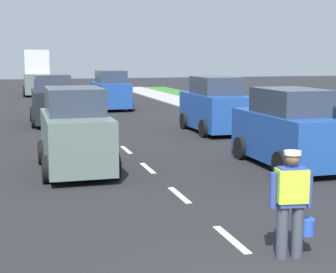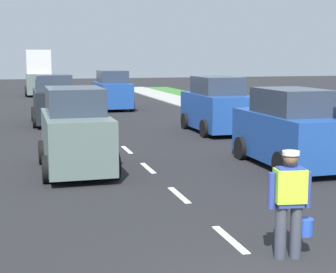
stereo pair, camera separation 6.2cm
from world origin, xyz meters
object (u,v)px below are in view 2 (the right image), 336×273
(road_worker, at_px, (291,199))
(car_parked_far, at_px, (217,106))
(car_parked_curbside, at_px, (289,130))
(car_outgoing_far, at_px, (112,91))
(car_oncoming_second, at_px, (54,101))
(delivery_truck, at_px, (39,75))
(car_oncoming_lead, at_px, (75,133))

(road_worker, relative_size, car_parked_far, 0.42)
(car_parked_far, bearing_deg, road_worker, -105.99)
(car_parked_curbside, xyz_separation_m, car_outgoing_far, (-2.03, 17.50, 0.03))
(car_oncoming_second, xyz_separation_m, car_parked_far, (6.18, -4.58, 0.00))
(road_worker, bearing_deg, delivery_truck, 93.90)
(car_parked_far, bearing_deg, car_oncoming_second, 143.46)
(road_worker, bearing_deg, car_outgoing_far, 86.90)
(car_parked_curbside, relative_size, car_outgoing_far, 0.96)
(delivery_truck, distance_m, car_oncoming_second, 18.31)
(car_parked_curbside, bearing_deg, car_oncoming_second, 116.51)
(delivery_truck, distance_m, car_parked_curbside, 30.35)
(road_worker, height_order, car_parked_curbside, car_parked_curbside)
(car_parked_far, bearing_deg, delivery_truck, 105.20)
(car_oncoming_second, xyz_separation_m, car_parked_curbside, (5.73, -11.49, -0.03))
(car_parked_curbside, bearing_deg, car_oncoming_lead, 170.15)
(car_oncoming_second, bearing_deg, car_oncoming_lead, -90.43)
(road_worker, xyz_separation_m, car_oncoming_lead, (-2.50, 7.22, 0.11))
(car_oncoming_second, xyz_separation_m, car_outgoing_far, (3.70, 6.01, -0.00))
(car_oncoming_lead, relative_size, car_outgoing_far, 0.92)
(car_oncoming_second, height_order, car_oncoming_lead, car_oncoming_second)
(car_oncoming_lead, height_order, car_outgoing_far, car_outgoing_far)
(car_oncoming_second, distance_m, car_outgoing_far, 7.06)
(delivery_truck, bearing_deg, car_parked_far, -74.80)
(road_worker, height_order, car_parked_far, car_parked_far)
(road_worker, relative_size, car_parked_curbside, 0.41)
(delivery_truck, xyz_separation_m, car_outgoing_far, (3.74, -12.29, -0.57))
(delivery_truck, height_order, car_oncoming_second, delivery_truck)
(delivery_truck, bearing_deg, car_oncoming_second, -89.90)
(car_parked_curbside, bearing_deg, road_worker, -118.08)
(road_worker, xyz_separation_m, car_parked_curbside, (3.31, 6.21, 0.08))
(delivery_truck, xyz_separation_m, car_oncoming_second, (0.03, -18.30, -0.56))
(road_worker, height_order, car_oncoming_lead, car_oncoming_lead)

